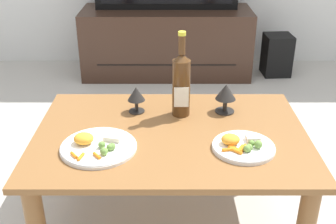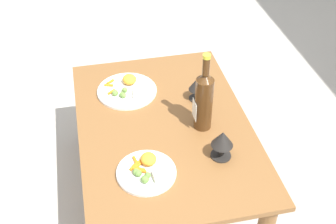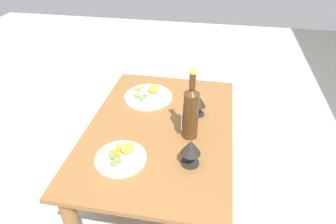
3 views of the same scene
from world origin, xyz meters
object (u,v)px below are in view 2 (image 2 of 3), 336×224
Objects in this scene: goblet_left at (197,85)px; dinner_plate_right at (146,171)px; dining_table at (164,137)px; goblet_right at (222,140)px; dinner_plate_left at (127,89)px; wine_bottle at (204,99)px.

goblet_left is 0.54m from dinner_plate_right.
goblet_right is at bearing 38.06° from dining_table.
dinner_plate_right is at bearing -25.21° from dining_table.
dinner_plate_left reaches higher than dinner_plate_right.
wine_bottle is at bearing 74.56° from dining_table.
goblet_left is (-0.15, 0.19, 0.16)m from dining_table.
dining_table is 0.29m from goblet_left.
goblet_left is at bearing 68.08° from dinner_plate_left.
wine_bottle is 0.40m from dinner_plate_right.
goblet_left is at bearing 180.00° from goblet_right.
wine_bottle is at bearing -172.70° from goblet_right.
goblet_left reaches higher than dinner_plate_left.
goblet_right is at bearing 0.00° from goblet_left.
dinner_plate_right is at bearing -36.89° from goblet_left.
goblet_right is 0.55× the size of dinner_plate_right.
wine_bottle is 0.21m from goblet_left.
goblet_left is 0.90× the size of goblet_right.
dinner_plate_left is at bearing -148.70° from goblet_right.
goblet_left reaches higher than dinner_plate_right.
wine_bottle is 3.15× the size of goblet_left.
wine_bottle is at bearing 127.74° from dinner_plate_right.
dinner_plate_right is at bearing -0.08° from dinner_plate_left.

